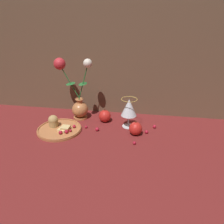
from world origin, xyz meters
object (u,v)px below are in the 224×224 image
Objects in this scene: plate_with_pastries at (58,128)px; wine_glass at (129,108)px; apple_near_glass at (136,128)px; vase at (77,96)px; apple_beside_vase at (105,116)px.

wine_glass is at bearing 15.60° from plate_with_pastries.
wine_glass is 0.12m from apple_near_glass.
vase is at bearing 70.39° from plate_with_pastries.
vase is 0.21m from plate_with_pastries.
apple_beside_vase is (0.16, -0.02, -0.10)m from vase.
wine_glass is at bearing 118.24° from apple_near_glass.
vase reaches higher than apple_beside_vase.
apple_near_glass is at bearing -61.76° from wine_glass.
wine_glass is 2.02× the size of apple_near_glass.
plate_with_pastries is at bearing -164.40° from wine_glass.
apple_near_glass is (0.34, -0.14, -0.10)m from vase.
apple_near_glass is at bearing -21.80° from vase.
vase reaches higher than apple_near_glass.
apple_beside_vase reaches higher than plate_with_pastries.
plate_with_pastries is at bearing -109.61° from vase.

